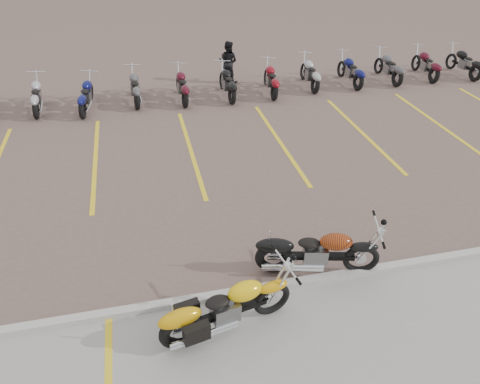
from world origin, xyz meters
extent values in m
plane|color=brown|center=(0.00, 0.00, 0.00)|extent=(100.00, 100.00, 0.00)
cube|color=#ADAAA3|center=(0.00, -2.00, 0.06)|extent=(60.00, 0.18, 0.12)
torus|color=black|center=(0.51, -2.57, 0.34)|extent=(0.71, 0.26, 0.70)
torus|color=black|center=(-1.12, -2.91, 0.34)|extent=(0.76, 0.33, 0.74)
cube|color=black|center=(-0.30, -2.74, 0.41)|extent=(1.39, 0.41, 0.11)
cube|color=slate|center=(-0.36, -2.75, 0.47)|extent=(0.51, 0.41, 0.37)
ellipsoid|color=yellow|center=(-0.01, -2.68, 0.79)|extent=(0.68, 0.46, 0.32)
ellipsoid|color=black|center=(-0.49, -2.78, 0.75)|extent=(0.47, 0.36, 0.13)
torus|color=black|center=(2.50, -1.93, 0.35)|extent=(0.71, 0.29, 0.70)
torus|color=black|center=(0.88, -1.52, 0.35)|extent=(0.77, 0.36, 0.75)
cube|color=black|center=(1.69, -1.73, 0.41)|extent=(1.40, 0.47, 0.11)
cube|color=slate|center=(1.64, -1.71, 0.48)|extent=(0.52, 0.43, 0.37)
ellipsoid|color=black|center=(1.98, -1.80, 0.80)|extent=(0.69, 0.49, 0.32)
ellipsoid|color=black|center=(1.50, -1.68, 0.76)|extent=(0.48, 0.38, 0.13)
imported|color=black|center=(2.28, 9.51, 0.80)|extent=(0.99, 0.94, 1.60)
camera|label=1|loc=(-1.34, -8.16, 6.32)|focal=35.00mm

